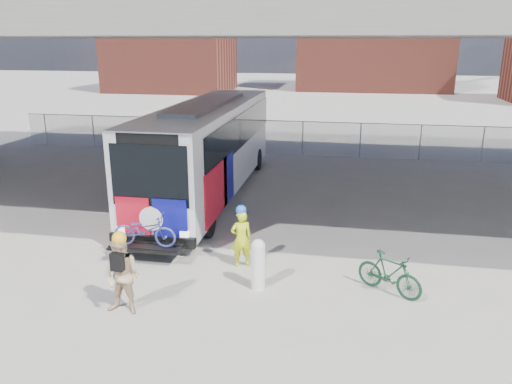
% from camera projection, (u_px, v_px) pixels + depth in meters
% --- Properties ---
extents(ground, '(160.00, 160.00, 0.00)m').
position_uv_depth(ground, '(235.00, 237.00, 15.60)').
color(ground, '#9E9991').
rests_on(ground, ground).
extents(bus, '(2.67, 12.90, 3.69)m').
position_uv_depth(bus, '(209.00, 142.00, 19.43)').
color(bus, silver).
rests_on(bus, ground).
extents(overpass, '(40.00, 16.00, 7.95)m').
position_uv_depth(overpass, '(257.00, 21.00, 17.46)').
color(overpass, '#605E59').
rests_on(overpass, ground).
extents(chainlink_fence, '(30.00, 0.06, 30.00)m').
position_uv_depth(chainlink_fence, '(284.00, 128.00, 26.48)').
color(chainlink_fence, gray).
rests_on(chainlink_fence, ground).
extents(brick_buildings, '(54.00, 22.00, 12.00)m').
position_uv_depth(brick_buildings, '(334.00, 45.00, 59.18)').
color(brick_buildings, brown).
rests_on(brick_buildings, ground).
extents(bollard, '(0.34, 0.34, 1.31)m').
position_uv_depth(bollard, '(258.00, 262.00, 12.18)').
color(bollard, silver).
rests_on(bollard, ground).
extents(cyclist_hivis, '(0.68, 0.58, 1.75)m').
position_uv_depth(cyclist_hivis, '(241.00, 237.00, 13.39)').
color(cyclist_hivis, '#CADC17').
rests_on(cyclist_hivis, ground).
extents(cyclist_tan, '(0.91, 0.74, 1.96)m').
position_uv_depth(cyclist_tan, '(122.00, 275.00, 11.02)').
color(cyclist_tan, '#D3AF87').
rests_on(cyclist_tan, ground).
extents(bike_parked, '(1.70, 1.35, 1.03)m').
position_uv_depth(bike_parked, '(389.00, 274.00, 12.02)').
color(bike_parked, '#133C22').
rests_on(bike_parked, ground).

